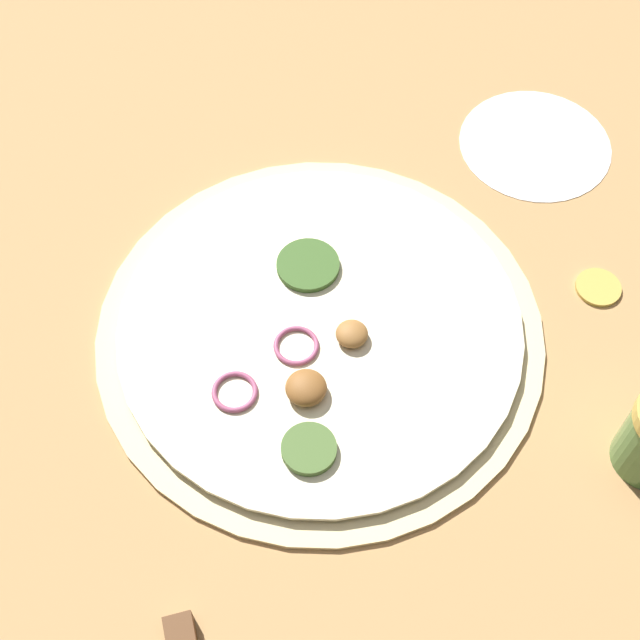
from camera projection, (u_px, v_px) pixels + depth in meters
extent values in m
plane|color=tan|center=(320.00, 332.00, 0.75)|extent=(3.00, 3.00, 0.00)
cylinder|color=beige|center=(320.00, 329.00, 0.74)|extent=(0.37, 0.37, 0.01)
cylinder|color=#EFE5C1|center=(320.00, 325.00, 0.74)|extent=(0.34, 0.34, 0.00)
torus|color=#A34C70|center=(297.00, 346.00, 0.72)|extent=(0.04, 0.04, 0.00)
ellipsoid|color=brown|center=(306.00, 388.00, 0.69)|extent=(0.03, 0.03, 0.02)
ellipsoid|color=#996633|center=(352.00, 334.00, 0.72)|extent=(0.03, 0.03, 0.01)
cylinder|color=#47662D|center=(309.00, 449.00, 0.67)|extent=(0.04, 0.04, 0.01)
torus|color=#A34C70|center=(235.00, 392.00, 0.70)|extent=(0.04, 0.04, 0.00)
cylinder|color=#385B23|center=(308.00, 265.00, 0.76)|extent=(0.05, 0.05, 0.01)
cylinder|color=gold|center=(599.00, 286.00, 0.77)|extent=(0.04, 0.04, 0.01)
cylinder|color=white|center=(535.00, 144.00, 0.86)|extent=(0.15, 0.15, 0.00)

